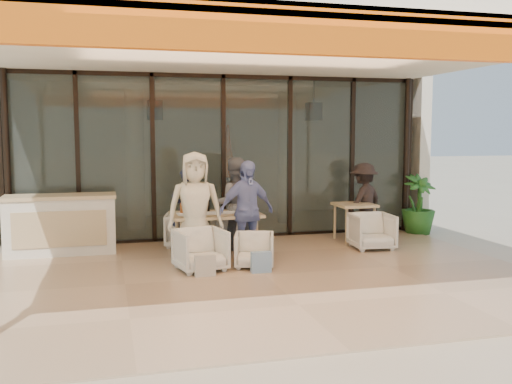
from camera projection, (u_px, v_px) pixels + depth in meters
The scene contains 21 objects.
ground at pixel (265, 277), 8.33m from camera, with size 70.00×70.00×0.00m, color #C6B293.
terrace_floor at pixel (265, 276), 8.33m from camera, with size 8.00×6.00×0.01m, color tan.
terrace_structure at pixel (271, 47), 7.73m from camera, with size 8.00×6.00×3.40m.
glass_storefront at pixel (223, 158), 11.05m from camera, with size 8.08×0.10×3.20m.
interior_block at pixel (203, 126), 13.21m from camera, with size 9.05×3.62×3.52m.
host_counter at pixel (61, 225), 9.72m from camera, with size 1.85×0.65×1.04m.
dining_table at pixel (215, 217), 9.60m from camera, with size 1.50×0.90×0.93m.
chair_far_left at pixel (184, 228), 10.43m from camera, with size 0.67×0.63×0.69m, color white.
chair_far_right at pixel (229, 229), 10.65m from camera, with size 0.59×0.56×0.61m, color white.
chair_near_left at pixel (201, 248), 8.61m from camera, with size 0.70×0.65×0.72m, color white.
chair_near_right at pixel (254, 249), 8.82m from camera, with size 0.59×0.56×0.61m, color white.
diner_navy at pixel (187, 210), 9.91m from camera, with size 0.55×0.36×1.50m, color #191E39.
diner_grey at pixel (234, 204), 10.12m from camera, with size 0.81×0.63×1.66m, color slate.
diner_cream at pixel (195, 208), 9.03m from camera, with size 0.88×0.57×1.80m, color beige.
diner_periwinkle at pixel (246, 211), 9.25m from camera, with size 0.97×0.40×1.65m, color #7D8CD0.
tote_bag_cream at pixel (205, 266), 8.24m from camera, with size 0.30×0.10×0.34m, color silver.
tote_bag_blue at pixel (261, 263), 8.45m from camera, with size 0.30×0.10×0.34m, color #99BFD8.
side_table at pixel (354, 209), 10.87m from camera, with size 0.70×0.70×0.74m.
side_chair at pixel (372, 230), 10.18m from camera, with size 0.71×0.66×0.73m, color white.
standing_woman at pixel (364, 201), 11.20m from camera, with size 0.97×0.56×1.50m, color black.
potted_palm at pixel (418, 204), 11.76m from camera, with size 0.69×0.69×1.23m, color #1E5919.
Camera 1 is at (-2.22, -7.85, 2.11)m, focal length 40.00 mm.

